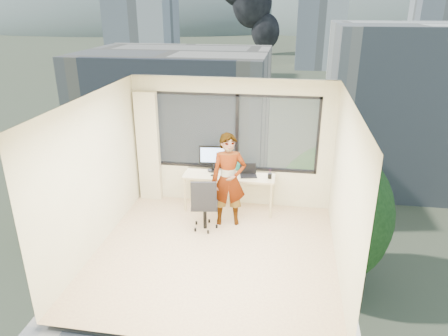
% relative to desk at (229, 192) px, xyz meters
% --- Properties ---
extents(floor, '(4.00, 4.00, 0.01)m').
position_rel_desk_xyz_m(floor, '(0.00, -1.66, -0.38)').
color(floor, beige).
rests_on(floor, ground).
extents(ceiling, '(4.00, 4.00, 0.01)m').
position_rel_desk_xyz_m(ceiling, '(0.00, -1.66, 2.23)').
color(ceiling, white).
rests_on(ceiling, ground).
extents(wall_front, '(4.00, 0.01, 2.60)m').
position_rel_desk_xyz_m(wall_front, '(0.00, -3.66, 0.93)').
color(wall_front, beige).
rests_on(wall_front, ground).
extents(wall_left, '(0.01, 4.00, 2.60)m').
position_rel_desk_xyz_m(wall_left, '(-2.00, -1.66, 0.93)').
color(wall_left, beige).
rests_on(wall_left, ground).
extents(wall_right, '(0.01, 4.00, 2.60)m').
position_rel_desk_xyz_m(wall_right, '(2.00, -1.66, 0.93)').
color(wall_right, beige).
rests_on(wall_right, ground).
extents(window_wall, '(3.30, 0.16, 1.55)m').
position_rel_desk_xyz_m(window_wall, '(0.05, 0.34, 1.15)').
color(window_wall, black).
rests_on(window_wall, ground).
extents(curtain, '(0.45, 0.14, 2.30)m').
position_rel_desk_xyz_m(curtain, '(-1.72, 0.22, 0.77)').
color(curtain, beige).
rests_on(curtain, floor).
extents(desk, '(1.80, 0.60, 0.75)m').
position_rel_desk_xyz_m(desk, '(0.00, 0.00, 0.00)').
color(desk, '#C9BB87').
rests_on(desk, floor).
extents(chair, '(0.61, 0.61, 1.05)m').
position_rel_desk_xyz_m(chair, '(-0.33, -0.86, 0.15)').
color(chair, black).
rests_on(chair, floor).
extents(person, '(0.72, 0.54, 1.77)m').
position_rel_desk_xyz_m(person, '(0.07, -0.57, 0.51)').
color(person, '#2D2D33').
rests_on(person, floor).
extents(monitor, '(0.54, 0.17, 0.53)m').
position_rel_desk_xyz_m(monitor, '(-0.36, 0.14, 0.64)').
color(monitor, black).
rests_on(monitor, desk).
extents(game_console, '(0.32, 0.28, 0.07)m').
position_rel_desk_xyz_m(game_console, '(0.31, 0.22, 0.41)').
color(game_console, white).
rests_on(game_console, desk).
extents(laptop, '(0.38, 0.40, 0.21)m').
position_rel_desk_xyz_m(laptop, '(0.38, -0.03, 0.48)').
color(laptop, black).
rests_on(laptop, desk).
extents(cellphone, '(0.13, 0.08, 0.01)m').
position_rel_desk_xyz_m(cellphone, '(-0.29, -0.12, 0.38)').
color(cellphone, black).
rests_on(cellphone, desk).
extents(pen_cup, '(0.10, 0.10, 0.10)m').
position_rel_desk_xyz_m(pen_cup, '(0.80, -0.06, 0.43)').
color(pen_cup, black).
rests_on(pen_cup, desk).
extents(handbag, '(0.31, 0.20, 0.22)m').
position_rel_desk_xyz_m(handbag, '(0.18, 0.22, 0.49)').
color(handbag, '#0D5344').
rests_on(handbag, desk).
extents(exterior_ground, '(400.00, 400.00, 0.04)m').
position_rel_desk_xyz_m(exterior_ground, '(0.00, 118.34, -14.38)').
color(exterior_ground, '#515B3D').
rests_on(exterior_ground, ground).
extents(near_bldg_a, '(16.00, 12.00, 14.00)m').
position_rel_desk_xyz_m(near_bldg_a, '(-9.00, 28.34, -7.38)').
color(near_bldg_a, beige).
rests_on(near_bldg_a, exterior_ground).
extents(near_bldg_b, '(14.00, 13.00, 16.00)m').
position_rel_desk_xyz_m(near_bldg_b, '(12.00, 36.34, -6.38)').
color(near_bldg_b, white).
rests_on(near_bldg_b, exterior_ground).
extents(far_tower_a, '(14.00, 14.00, 28.00)m').
position_rel_desk_xyz_m(far_tower_a, '(-35.00, 93.34, -0.38)').
color(far_tower_a, silver).
rests_on(far_tower_a, exterior_ground).
extents(far_tower_b, '(13.00, 13.00, 30.00)m').
position_rel_desk_xyz_m(far_tower_b, '(8.00, 118.34, 0.62)').
color(far_tower_b, silver).
rests_on(far_tower_b, exterior_ground).
extents(far_tower_c, '(15.00, 15.00, 26.00)m').
position_rel_desk_xyz_m(far_tower_c, '(45.00, 138.34, -1.38)').
color(far_tower_c, silver).
rests_on(far_tower_c, exterior_ground).
extents(far_tower_d, '(16.00, 14.00, 22.00)m').
position_rel_desk_xyz_m(far_tower_d, '(-60.00, 148.34, -3.38)').
color(far_tower_d, silver).
rests_on(far_tower_d, exterior_ground).
extents(hill_a, '(288.00, 216.00, 90.00)m').
position_rel_desk_xyz_m(hill_a, '(-120.00, 318.34, -14.38)').
color(hill_a, slate).
rests_on(hill_a, exterior_ground).
extents(hill_b, '(300.00, 220.00, 96.00)m').
position_rel_desk_xyz_m(hill_b, '(100.00, 318.34, -14.38)').
color(hill_b, slate).
rests_on(hill_b, exterior_ground).
extents(tree_a, '(7.00, 7.00, 8.00)m').
position_rel_desk_xyz_m(tree_a, '(-16.00, 20.34, -10.38)').
color(tree_a, '#1E4416').
rests_on(tree_a, exterior_ground).
extents(tree_b, '(7.60, 7.60, 9.00)m').
position_rel_desk_xyz_m(tree_b, '(4.00, 16.34, -9.88)').
color(tree_b, '#1E4416').
rests_on(tree_b, exterior_ground).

